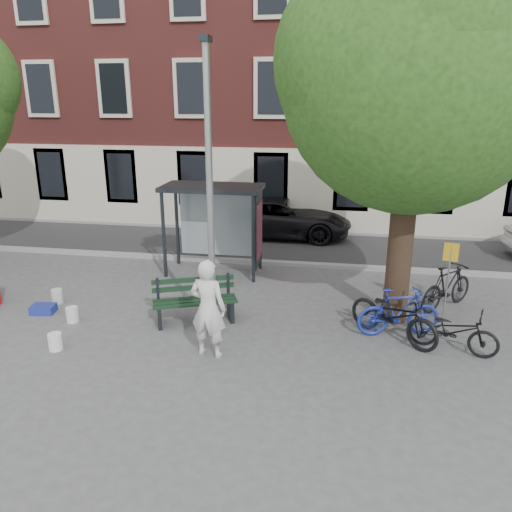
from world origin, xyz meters
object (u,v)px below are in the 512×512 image
at_px(lamppost, 210,212).
at_px(notice_sign, 449,265).
at_px(bus_shelter, 227,209).
at_px(bike_d, 447,287).
at_px(bike_c, 394,315).
at_px(bike_a, 453,330).
at_px(bench, 195,303).
at_px(car_dark, 282,217).
at_px(painter, 208,309).
at_px(bike_b, 399,312).

height_order(lamppost, notice_sign, lamppost).
bearing_deg(bus_shelter, bike_d, -16.02).
bearing_deg(bike_c, bike_a, -67.86).
relative_size(bus_shelter, notice_sign, 1.51).
xyz_separation_m(bench, car_dark, (1.11, 7.75, 0.26)).
xyz_separation_m(lamppost, bike_a, (5.03, 0.12, -2.32)).
distance_m(bus_shelter, car_dark, 4.60).
relative_size(painter, bike_b, 1.11).
bearing_deg(bench, lamppost, -68.80).
height_order(bike_b, car_dark, car_dark).
height_order(bike_b, notice_sign, notice_sign).
distance_m(lamppost, car_dark, 8.67).
relative_size(bench, bike_d, 1.07).
xyz_separation_m(bus_shelter, bench, (-0.00, -3.45, -1.46)).
height_order(bike_a, bike_d, bike_d).
bearing_deg(bike_d, car_dark, -5.74).
xyz_separation_m(bike_b, bike_c, (-0.13, -0.22, 0.01)).
bearing_deg(car_dark, bus_shelter, 165.42).
relative_size(bike_a, bike_b, 0.97).
bearing_deg(bus_shelter, bike_b, -36.68).
relative_size(lamppost, bike_b, 3.32).
distance_m(bike_b, notice_sign, 1.73).
bearing_deg(car_dark, lamppost, 176.51).
bearing_deg(lamppost, car_dark, 86.56).
bearing_deg(bike_d, painter, 77.69).
distance_m(lamppost, bus_shelter, 4.24).
bearing_deg(bike_d, lamppost, 69.82).
height_order(bike_c, notice_sign, notice_sign).
height_order(bus_shelter, painter, bus_shelter).
xyz_separation_m(car_dark, notice_sign, (4.64, -6.72, 0.65)).
relative_size(lamppost, bike_d, 3.25).
bearing_deg(bike_d, bike_c, 98.64).
xyz_separation_m(lamppost, bike_c, (3.86, 0.46, -2.22)).
xyz_separation_m(bench, notice_sign, (5.75, 1.03, 0.91)).
xyz_separation_m(bike_b, bike_d, (1.33, 1.72, 0.01)).
bearing_deg(bike_a, bench, 102.98).
bearing_deg(painter, bike_d, -138.81).
distance_m(car_dark, notice_sign, 8.19).
xyz_separation_m(bus_shelter, bike_a, (5.63, -3.99, -1.45)).
distance_m(bike_a, bike_d, 2.31).
bearing_deg(notice_sign, bike_d, 88.87).
relative_size(bench, notice_sign, 1.07).
bearing_deg(bus_shelter, lamppost, -81.57).
relative_size(bike_c, car_dark, 0.42).
xyz_separation_m(painter, bench, (-0.74, 1.51, -0.57)).
height_order(bus_shelter, bike_b, bus_shelter).
xyz_separation_m(lamppost, bus_shelter, (-0.61, 4.11, -0.87)).
relative_size(bus_shelter, bike_c, 1.32).
bearing_deg(bike_d, notice_sign, 121.97).
bearing_deg(car_dark, bike_a, -151.43).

